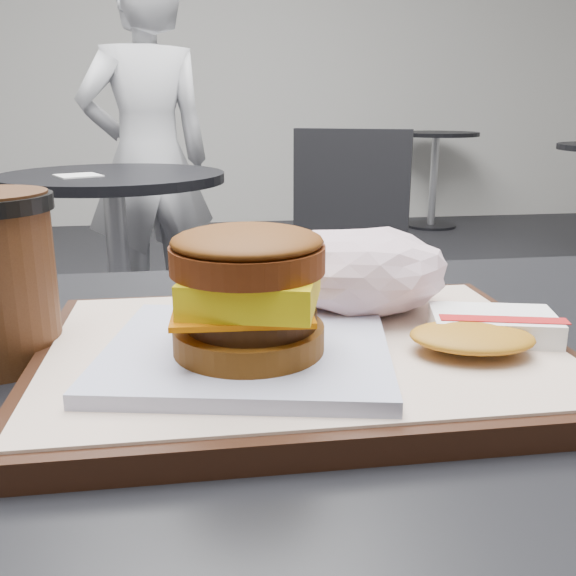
{
  "coord_description": "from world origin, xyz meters",
  "views": [
    {
      "loc": [
        -0.1,
        -0.44,
        0.96
      ],
      "look_at": [
        -0.04,
        -0.02,
        0.83
      ],
      "focal_mm": 40.0,
      "sensor_mm": 36.0,
      "label": 1
    }
  ],
  "objects_px": {
    "customer_table": "(328,569)",
    "patron": "(148,161)",
    "neighbor_table": "(117,236)",
    "neighbor_chair": "(315,239)",
    "hash_brown": "(484,330)",
    "serving_tray": "(302,355)",
    "crumpled_wrapper": "(358,271)",
    "breakfast_sandwich": "(249,306)"
  },
  "relations": [
    {
      "from": "customer_table",
      "to": "patron",
      "type": "height_order",
      "value": "patron"
    },
    {
      "from": "neighbor_table",
      "to": "neighbor_chair",
      "type": "bearing_deg",
      "value": 4.77
    },
    {
      "from": "customer_table",
      "to": "patron",
      "type": "bearing_deg",
      "value": 96.98
    },
    {
      "from": "neighbor_table",
      "to": "patron",
      "type": "xyz_separation_m",
      "value": [
        0.07,
        0.61,
        0.19
      ]
    },
    {
      "from": "hash_brown",
      "to": "customer_table",
      "type": "bearing_deg",
      "value": 164.64
    },
    {
      "from": "serving_tray",
      "to": "crumpled_wrapper",
      "type": "height_order",
      "value": "crumpled_wrapper"
    },
    {
      "from": "serving_tray",
      "to": "neighbor_table",
      "type": "xyz_separation_m",
      "value": [
        -0.33,
        1.66,
        -0.23
      ]
    },
    {
      "from": "neighbor_chair",
      "to": "patron",
      "type": "bearing_deg",
      "value": 136.58
    },
    {
      "from": "patron",
      "to": "customer_table",
      "type": "bearing_deg",
      "value": 78.75
    },
    {
      "from": "breakfast_sandwich",
      "to": "neighbor_table",
      "type": "bearing_deg",
      "value": 99.57
    },
    {
      "from": "customer_table",
      "to": "patron",
      "type": "xyz_separation_m",
      "value": [
        -0.28,
        2.26,
        0.15
      ]
    },
    {
      "from": "crumpled_wrapper",
      "to": "breakfast_sandwich",
      "type": "bearing_deg",
      "value": -134.86
    },
    {
      "from": "crumpled_wrapper",
      "to": "patron",
      "type": "xyz_separation_m",
      "value": [
        -0.31,
        2.2,
        -0.09
      ]
    },
    {
      "from": "breakfast_sandwich",
      "to": "crumpled_wrapper",
      "type": "height_order",
      "value": "breakfast_sandwich"
    },
    {
      "from": "serving_tray",
      "to": "breakfast_sandwich",
      "type": "height_order",
      "value": "breakfast_sandwich"
    },
    {
      "from": "crumpled_wrapper",
      "to": "neighbor_chair",
      "type": "distance_m",
      "value": 1.7
    },
    {
      "from": "neighbor_table",
      "to": "patron",
      "type": "relative_size",
      "value": 0.51
    },
    {
      "from": "customer_table",
      "to": "breakfast_sandwich",
      "type": "distance_m",
      "value": 0.26
    },
    {
      "from": "serving_tray",
      "to": "patron",
      "type": "xyz_separation_m",
      "value": [
        -0.25,
        2.27,
        -0.04
      ]
    },
    {
      "from": "hash_brown",
      "to": "neighbor_chair",
      "type": "distance_m",
      "value": 1.77
    },
    {
      "from": "customer_table",
      "to": "patron",
      "type": "distance_m",
      "value": 2.28
    },
    {
      "from": "serving_tray",
      "to": "neighbor_table",
      "type": "height_order",
      "value": "serving_tray"
    },
    {
      "from": "hash_brown",
      "to": "neighbor_table",
      "type": "height_order",
      "value": "hash_brown"
    },
    {
      "from": "crumpled_wrapper",
      "to": "neighbor_table",
      "type": "height_order",
      "value": "crumpled_wrapper"
    },
    {
      "from": "hash_brown",
      "to": "neighbor_chair",
      "type": "xyz_separation_m",
      "value": [
        0.21,
        1.73,
        -0.29
      ]
    },
    {
      "from": "customer_table",
      "to": "breakfast_sandwich",
      "type": "relative_size",
      "value": 3.64
    },
    {
      "from": "customer_table",
      "to": "serving_tray",
      "type": "distance_m",
      "value": 0.2
    },
    {
      "from": "crumpled_wrapper",
      "to": "neighbor_table",
      "type": "xyz_separation_m",
      "value": [
        -0.38,
        1.59,
        -0.27
      ]
    },
    {
      "from": "crumpled_wrapper",
      "to": "neighbor_chair",
      "type": "xyz_separation_m",
      "value": [
        0.28,
        1.64,
        -0.31
      ]
    },
    {
      "from": "customer_table",
      "to": "neighbor_table",
      "type": "xyz_separation_m",
      "value": [
        -0.35,
        1.65,
        -0.03
      ]
    },
    {
      "from": "neighbor_table",
      "to": "crumpled_wrapper",
      "type": "bearing_deg",
      "value": -76.41
    },
    {
      "from": "crumpled_wrapper",
      "to": "patron",
      "type": "bearing_deg",
      "value": 98.05
    },
    {
      "from": "serving_tray",
      "to": "hash_brown",
      "type": "xyz_separation_m",
      "value": [
        0.13,
        -0.02,
        0.02
      ]
    },
    {
      "from": "customer_table",
      "to": "breakfast_sandwich",
      "type": "xyz_separation_m",
      "value": [
        -0.07,
        -0.04,
        0.24
      ]
    },
    {
      "from": "serving_tray",
      "to": "hash_brown",
      "type": "distance_m",
      "value": 0.13
    },
    {
      "from": "hash_brown",
      "to": "crumpled_wrapper",
      "type": "height_order",
      "value": "crumpled_wrapper"
    },
    {
      "from": "neighbor_chair",
      "to": "breakfast_sandwich",
      "type": "bearing_deg",
      "value": -102.2
    },
    {
      "from": "serving_tray",
      "to": "crumpled_wrapper",
      "type": "xyz_separation_m",
      "value": [
        0.06,
        0.07,
        0.04
      ]
    },
    {
      "from": "serving_tray",
      "to": "neighbor_table",
      "type": "bearing_deg",
      "value": 101.14
    },
    {
      "from": "neighbor_table",
      "to": "neighbor_chair",
      "type": "distance_m",
      "value": 0.66
    },
    {
      "from": "serving_tray",
      "to": "patron",
      "type": "height_order",
      "value": "patron"
    },
    {
      "from": "hash_brown",
      "to": "crumpled_wrapper",
      "type": "bearing_deg",
      "value": 127.96
    }
  ]
}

